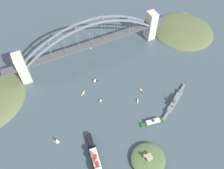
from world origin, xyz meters
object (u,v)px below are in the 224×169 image
Objects in this scene: naval_cruiser at (174,102)px; channel_marker_buoy at (96,78)px; small_boat_1 at (83,93)px; fort_island_mid_harbor at (148,159)px; small_boat_2 at (57,141)px; small_boat_4 at (141,90)px; ocean_liner at (97,165)px; small_boat_5 at (101,100)px; seaplane_taxiing_near_bridge at (90,47)px; small_boat_3 at (95,80)px; harbor_arch_bridge at (92,44)px; harbor_ferry_steamer at (153,122)px; small_boat_0 at (138,101)px.

channel_marker_buoy is (91.11, -101.37, -1.92)m from naval_cruiser.
naval_cruiser is 147.22m from small_boat_1.
fort_island_mid_harbor is 128.15m from small_boat_2.
small_boat_2 is at bearing 9.25° from small_boat_4.
ocean_liner is at bearing 13.80° from naval_cruiser.
small_boat_1 is at bearing -53.94° from small_boat_5.
seaplane_taxiing_near_bridge is at bearing -75.17° from small_boat_4.
small_boat_2 is at bearing 39.83° from small_boat_3.
small_boat_2 reaches higher than small_boat_5.
naval_cruiser is at bearing 111.72° from seaplane_taxiing_near_bridge.
harbor_arch_bridge is at bearing -106.41° from small_boat_5.
harbor_ferry_steamer is at bearing 98.61° from harbor_arch_bridge.
small_boat_2 is at bearing -38.09° from fort_island_mid_harbor.
small_boat_4 is 80.26m from channel_marker_buoy.
small_boat_0 is at bearing 118.82° from channel_marker_buoy.
small_boat_2 reaches higher than channel_marker_buoy.
small_boat_2 is at bearing 52.94° from seaplane_taxiing_near_bridge.
small_boat_4 is 4.35× the size of channel_marker_buoy.
ocean_liner is at bearing 66.74° from channel_marker_buoy.
naval_cruiser is at bearing 146.50° from small_boat_1.
small_boat_1 is 89.68m from small_boat_2.
harbor_arch_bridge is 25.87× the size of small_boat_4.
channel_marker_buoy is (16.26, 50.17, -30.47)m from harbor_arch_bridge.
seaplane_taxiing_near_bridge reaches higher than small_boat_0.
ocean_liner is 7.77× the size of small_boat_4.
seaplane_taxiing_near_bridge is 1.31× the size of small_boat_0.
fort_island_mid_harbor is 145.78m from small_boat_1.
small_boat_5 is (-19.36, 26.60, 2.00)m from small_boat_1.
harbor_ferry_steamer is at bearing 165.94° from small_boat_2.
small_boat_3 is at bearing -140.17° from small_boat_2.
harbor_ferry_steamer is (49.59, 15.33, -0.63)m from naval_cruiser.
naval_cruiser is at bearing 131.95° from channel_marker_buoy.
small_boat_3 reaches higher than harbor_ferry_steamer.
small_boat_2 is at bearing -14.06° from harbor_ferry_steamer.
small_boat_1 is at bearing -136.12° from small_boat_2.
harbor_arch_bridge is 60.90m from channel_marker_buoy.
fort_island_mid_harbor reaches higher than small_boat_3.
ocean_liner is 141.19m from small_boat_4.
small_boat_2 is (117.64, 155.79, 2.95)m from seaplane_taxiing_near_bridge.
small_boat_1 is (36.29, -141.14, -3.56)m from fort_island_mid_harbor.
channel_marker_buoy is (4.65, -161.27, -3.33)m from fort_island_mid_harbor.
small_boat_5 is at bearing -117.24° from ocean_liner.
harbor_arch_bridge is at bearing -111.88° from ocean_liner.
small_boat_3 is (-27.37, -14.58, 2.88)m from small_boat_1.
fort_island_mid_harbor reaches higher than seaplane_taxiing_near_bridge.
seaplane_taxiing_near_bridge is at bearing -107.99° from small_boat_3.
small_boat_1 is at bearing -103.24° from ocean_liner.
channel_marker_buoy is (21.42, 73.57, -0.99)m from seaplane_taxiing_near_bridge.
harbor_ferry_steamer is at bearing 91.56° from small_boat_0.
seaplane_taxiing_near_bridge is 135.49m from small_boat_4.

